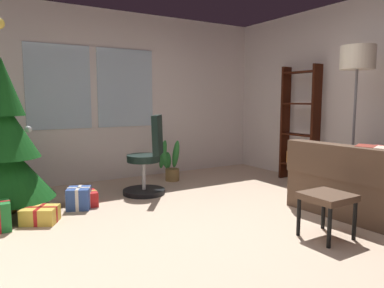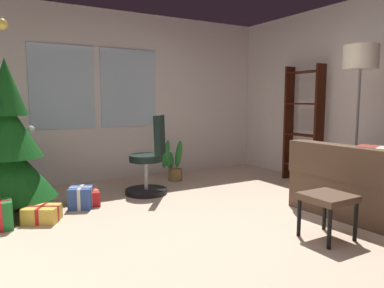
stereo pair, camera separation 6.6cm
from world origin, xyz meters
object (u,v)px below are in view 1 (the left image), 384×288
object	(u,v)px
gift_box_gold	(40,215)
potted_plant	(169,163)
office_chair	(148,163)
floor_lamp	(357,67)
footstool	(327,200)
gift_box_blue	(79,198)
bookshelf	(300,131)
gift_box_red	(83,199)
holiday_tree	(7,149)

from	to	relation	value
gift_box_gold	potted_plant	size ratio (longest dim) A/B	0.66
office_chair	floor_lamp	world-z (taller)	floor_lamp
footstool	potted_plant	world-z (taller)	potted_plant
gift_box_blue	potted_plant	bearing A→B (deg)	25.62
bookshelf	floor_lamp	world-z (taller)	floor_lamp
gift_box_blue	floor_lamp	xyz separation A→B (m)	(2.98, -1.43, 1.52)
office_chair	potted_plant	xyz separation A→B (m)	(0.63, 0.58, -0.14)
gift_box_red	potted_plant	bearing A→B (deg)	24.16
holiday_tree	office_chair	world-z (taller)	holiday_tree
gift_box_blue	potted_plant	world-z (taller)	potted_plant
gift_box_red	bookshelf	xyz separation A→B (m)	(3.21, -0.40, 0.69)
holiday_tree	bookshelf	bearing A→B (deg)	-8.13
footstool	office_chair	size ratio (longest dim) A/B	0.39
gift_box_gold	office_chair	xyz separation A→B (m)	(1.42, 0.47, 0.33)
footstool	potted_plant	bearing A→B (deg)	92.22
footstool	floor_lamp	distance (m)	1.93
footstool	gift_box_red	size ratio (longest dim) A/B	1.20
gift_box_red	floor_lamp	world-z (taller)	floor_lamp
holiday_tree	gift_box_blue	size ratio (longest dim) A/B	6.29
holiday_tree	footstool	bearing A→B (deg)	-44.09
footstool	gift_box_blue	xyz separation A→B (m)	(-1.70, 2.08, -0.23)
gift_box_gold	gift_box_blue	world-z (taller)	gift_box_blue
floor_lamp	gift_box_gold	bearing A→B (deg)	161.62
footstool	potted_plant	xyz separation A→B (m)	(-0.11, 2.84, -0.07)
footstool	potted_plant	distance (m)	2.84
office_chair	gift_box_red	bearing A→B (deg)	-173.30
office_chair	floor_lamp	distance (m)	2.86
floor_lamp	potted_plant	world-z (taller)	floor_lamp
footstool	gift_box_gold	xyz separation A→B (m)	(-2.16, 1.79, -0.27)
bookshelf	gift_box_red	bearing A→B (deg)	172.89
bookshelf	gift_box_gold	bearing A→B (deg)	179.44
gift_box_gold	office_chair	size ratio (longest dim) A/B	0.40
bookshelf	potted_plant	world-z (taller)	bookshelf
office_chair	holiday_tree	bearing A→B (deg)	177.91
bookshelf	floor_lamp	distance (m)	1.43
gift_box_blue	office_chair	bearing A→B (deg)	10.71
gift_box_blue	office_chair	distance (m)	1.02
footstool	bookshelf	bearing A→B (deg)	48.17
footstool	floor_lamp	size ratio (longest dim) A/B	0.22
floor_lamp	gift_box_red	bearing A→B (deg)	152.67
holiday_tree	potted_plant	xyz separation A→B (m)	(2.29, 0.52, -0.44)
holiday_tree	potted_plant	bearing A→B (deg)	12.81
footstool	floor_lamp	world-z (taller)	floor_lamp
gift_box_blue	bookshelf	world-z (taller)	bookshelf
gift_box_gold	floor_lamp	size ratio (longest dim) A/B	0.22
gift_box_gold	potted_plant	distance (m)	2.31
gift_box_red	bookshelf	size ratio (longest dim) A/B	0.20
gift_box_blue	potted_plant	distance (m)	1.77
gift_box_red	gift_box_gold	bearing A→B (deg)	-145.31
gift_box_red	gift_box_blue	world-z (taller)	gift_box_blue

